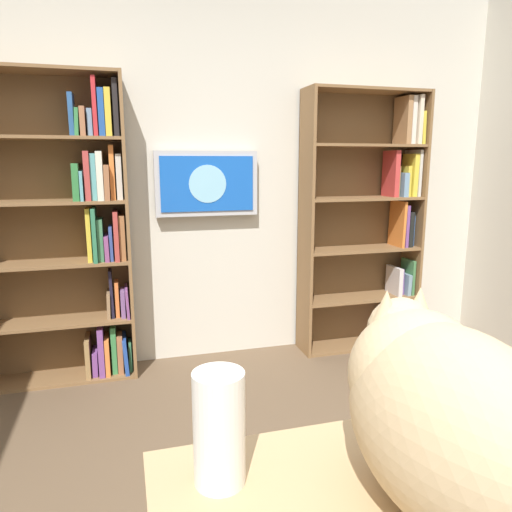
# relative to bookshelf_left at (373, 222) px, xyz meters

# --- Properties ---
(wall_back) EXTENTS (4.52, 0.06, 2.70)m
(wall_back) POSITION_rel_bookshelf_left_xyz_m (1.20, -0.16, 0.36)
(wall_back) COLOR beige
(wall_back) RESTS_ON ground
(bookshelf_left) EXTENTS (0.94, 0.28, 1.96)m
(bookshelf_left) POSITION_rel_bookshelf_left_xyz_m (0.00, 0.00, 0.00)
(bookshelf_left) COLOR brown
(bookshelf_left) RESTS_ON ground
(bookshelf_right) EXTENTS (0.94, 0.28, 2.00)m
(bookshelf_right) POSITION_rel_bookshelf_left_xyz_m (2.17, 0.01, 0.03)
(bookshelf_right) COLOR brown
(bookshelf_right) RESTS_ON ground
(wall_mounted_tv) EXTENTS (0.73, 0.07, 0.45)m
(wall_mounted_tv) POSITION_rel_bookshelf_left_xyz_m (1.28, -0.08, 0.31)
(wall_mounted_tv) COLOR #B7B7BC
(cat) EXTENTS (0.33, 0.66, 0.41)m
(cat) POSITION_rel_bookshelf_left_xyz_m (1.29, 2.55, -0.01)
(cat) COLOR #D1B284
(cat) RESTS_ON desk
(paper_towel_roll) EXTENTS (0.11, 0.11, 0.25)m
(paper_towel_roll) POSITION_rel_bookshelf_left_xyz_m (1.69, 2.37, -0.09)
(paper_towel_roll) COLOR white
(paper_towel_roll) RESTS_ON desk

